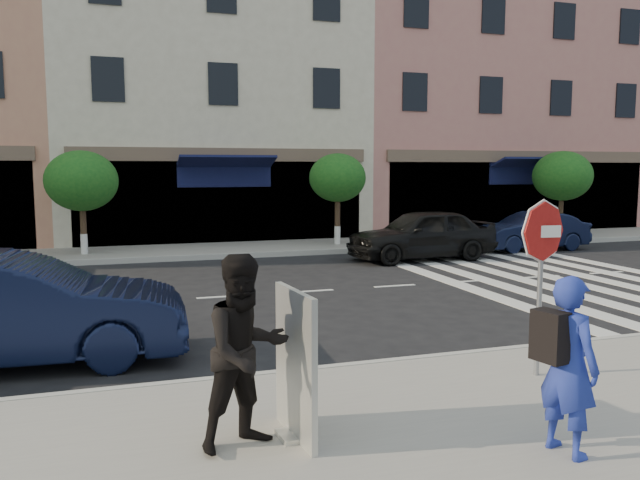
{
  "coord_description": "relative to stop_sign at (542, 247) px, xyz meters",
  "views": [
    {
      "loc": [
        -3.95,
        -8.88,
        2.69
      ],
      "look_at": [
        -0.52,
        1.77,
        1.4
      ],
      "focal_mm": 35.0,
      "sensor_mm": 36.0,
      "label": 1
    }
  ],
  "objects": [
    {
      "name": "building_centre",
      "position": [
        -1.38,
        19.62,
        3.75
      ],
      "size": [
        11.0,
        9.0,
        11.0
      ],
      "primitive_type": "cube",
      "color": "beige",
      "rests_on": "ground"
    },
    {
      "name": "ground",
      "position": [
        -0.88,
        2.62,
        -1.75
      ],
      "size": [
        120.0,
        120.0,
        0.0
      ],
      "primitive_type": "plane",
      "color": "black",
      "rests_on": "ground"
    },
    {
      "name": "car_far_right",
      "position": [
        8.03,
        11.03,
        -1.12
      ],
      "size": [
        3.82,
        1.36,
        1.26
      ],
      "primitive_type": "imported",
      "rotation": [
        0.0,
        0.0,
        -1.56
      ],
      "color": "black",
      "rests_on": "ground"
    },
    {
      "name": "street_tree_wb",
      "position": [
        -5.88,
        13.42,
        0.56
      ],
      "size": [
        2.1,
        2.1,
        3.06
      ],
      "color": "#473323",
      "rests_on": "sidewalk_far"
    },
    {
      "name": "street_tree_ea",
      "position": [
        11.12,
        13.42,
        0.64
      ],
      "size": [
        2.2,
        2.2,
        3.19
      ],
      "color": "#473323",
      "rests_on": "sidewalk_far"
    },
    {
      "name": "street_tree_c",
      "position": [
        2.12,
        13.42,
        0.61
      ],
      "size": [
        1.9,
        1.9,
        3.04
      ],
      "color": "#473323",
      "rests_on": "sidewalk_far"
    },
    {
      "name": "sidewalk_near",
      "position": [
        -0.88,
        -1.13,
        -1.68
      ],
      "size": [
        60.0,
        4.5,
        0.15
      ],
      "primitive_type": "cube",
      "color": "gray",
      "rests_on": "ground"
    },
    {
      "name": "building_east_mid",
      "position": [
        10.62,
        19.62,
        4.75
      ],
      "size": [
        13.0,
        9.0,
        13.0
      ],
      "primitive_type": "cube",
      "color": "tan",
      "rests_on": "ground"
    },
    {
      "name": "car_far_mid",
      "position": [
        3.63,
        10.22,
        -0.99
      ],
      "size": [
        4.53,
        2.01,
        1.52
      ],
      "primitive_type": "imported",
      "rotation": [
        0.0,
        0.0,
        -1.52
      ],
      "color": "black",
      "rests_on": "ground"
    },
    {
      "name": "poster_board",
      "position": [
        -3.31,
        -0.79,
        -0.91
      ],
      "size": [
        0.36,
        0.93,
        1.42
      ],
      "rotation": [
        0.0,
        0.0,
        0.1
      ],
      "color": "beige",
      "rests_on": "sidewalk_near"
    },
    {
      "name": "sidewalk_far",
      "position": [
        -0.88,
        13.62,
        -1.68
      ],
      "size": [
        60.0,
        3.0,
        0.15
      ],
      "primitive_type": "cube",
      "color": "gray",
      "rests_on": "ground"
    },
    {
      "name": "photographer",
      "position": [
        -1.1,
        -1.85,
        -0.79
      ],
      "size": [
        0.51,
        0.66,
        1.62
      ],
      "primitive_type": "imported",
      "rotation": [
        0.0,
        0.0,
        1.8
      ],
      "color": "#22329B",
      "rests_on": "sidewalk_near"
    },
    {
      "name": "stop_sign",
      "position": [
        0.0,
        0.0,
        0.0
      ],
      "size": [
        0.77,
        0.14,
        2.17
      ],
      "rotation": [
        0.0,
        0.0,
        -0.12
      ],
      "color": "gray",
      "rests_on": "sidewalk_near"
    },
    {
      "name": "walker",
      "position": [
        -3.79,
        -0.83,
        -0.71
      ],
      "size": [
        1.04,
        0.92,
        1.78
      ],
      "primitive_type": "imported",
      "rotation": [
        0.0,
        0.0,
        0.32
      ],
      "color": "black",
      "rests_on": "sidewalk_near"
    },
    {
      "name": "car_near_mid",
      "position": [
        -6.29,
        2.92,
        -0.98
      ],
      "size": [
        4.75,
        1.89,
        1.54
      ],
      "primitive_type": "imported",
      "rotation": [
        0.0,
        0.0,
        1.51
      ],
      "color": "black",
      "rests_on": "ground"
    }
  ]
}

